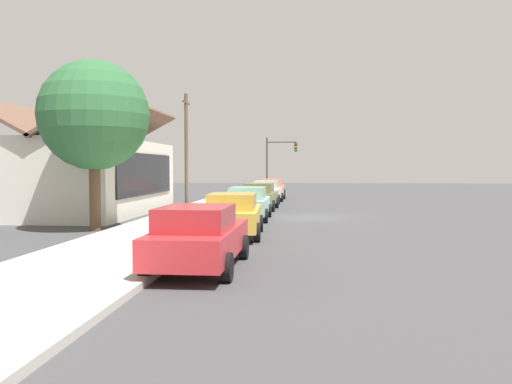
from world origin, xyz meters
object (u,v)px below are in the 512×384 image
Objects in this scene: car_cherry at (199,237)px; car_ivory at (267,192)px; traffic_light_main at (279,157)px; car_mustard at (233,214)px; car_olive at (260,196)px; utility_pole_wooden at (186,147)px; car_seafoam at (249,203)px; fire_hydrant_red at (234,203)px; shade_tree at (94,116)px; car_coral at (273,188)px.

car_ivory is at bearing 0.64° from car_cherry.
car_mustard is at bearing 179.57° from traffic_light_main.
car_olive is 7.47m from utility_pole_wooden.
car_cherry is 1.08× the size of car_ivory.
car_mustard is 1.02× the size of car_seafoam.
car_mustard is 6.79× the size of fire_hydrant_red.
car_mustard is 18.65m from car_ivory.
fire_hydrant_red is at bearing -23.76° from shade_tree.
car_seafoam is at bearing -1.77° from car_mustard.
shade_tree is 15.38m from utility_pole_wooden.
car_seafoam is 0.63× the size of utility_pole_wooden.
car_mustard is 11.11m from fire_hydrant_red.
utility_pole_wooden is (16.69, 5.44, 3.11)m from car_mustard.
car_coral is 0.60× the size of utility_pole_wooden.
utility_pole_wooden is at bearing 53.78° from car_olive.
traffic_light_main reaches higher than car_ivory.
utility_pole_wooden is at bearing 112.27° from car_ivory.
car_seafoam is (6.23, 0.10, -0.00)m from car_mustard.
shade_tree reaches higher than car_seafoam.
car_seafoam is 1.04× the size of car_olive.
car_mustard and car_ivory have the same top height.
car_cherry is 1.10× the size of car_coral.
car_ivory is 6.40× the size of fire_hydrant_red.
car_coral is at bearing -2.65° from car_mustard.
shade_tree is (-4.92, 5.61, 3.74)m from car_seafoam.
car_ivory is at bearing -18.04° from shade_tree.
car_cherry is 17.39m from fire_hydrant_red.
car_coral is 13.84m from fire_hydrant_red.
car_coral is at bearing 1.46° from car_olive.
car_cherry is 1.08× the size of car_olive.
car_ivory is 6.52m from utility_pole_wooden.
car_olive is at bearing -178.05° from car_ivory.
car_ivory is at bearing -2.53° from car_mustard.
traffic_light_main is 0.69× the size of utility_pole_wooden.
car_olive is 6.14m from car_ivory.
utility_pole_wooden is (-8.08, 5.41, 3.11)m from car_coral.
shade_tree is (-17.33, 5.65, 3.74)m from car_ivory.
car_coral is 6.30× the size of fire_hydrant_red.
shade_tree reaches higher than traffic_light_main.
car_olive is (6.28, -0.01, -0.00)m from car_seafoam.
car_cherry is at bearing -177.66° from car_ivory.
fire_hydrant_red is (-18.18, 1.66, -2.99)m from traffic_light_main.
utility_pole_wooden is at bearing 35.17° from fire_hydrant_red.
car_seafoam is 6.28m from car_olive.
car_olive is 13.07m from shade_tree.
utility_pole_wooden reaches higher than car_ivory.
utility_pole_wooden is (15.37, -0.27, -0.63)m from shade_tree.
car_coral is 0.86× the size of traffic_light_main.
shade_tree reaches higher than car_mustard.
fire_hydrant_red is at bearing 4.75° from car_mustard.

